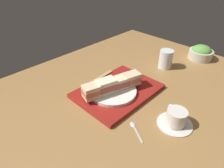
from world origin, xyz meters
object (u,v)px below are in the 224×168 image
coffee_cup (176,118)px  salad_bowl (201,53)px  chopsticks_pair (99,78)px  teaspoon (134,127)px  sandwich_inner_far (106,86)px  sandwich_nearmost (131,79)px  sandwich_inner_near (119,83)px  sandwich_farmost (93,91)px  sandwich_plate (113,91)px  drinking_glass (166,59)px

coffee_cup → salad_bowl: bearing=-164.2°
chopsticks_pair → teaspoon: bearing=69.9°
sandwich_inner_far → chopsticks_pair: size_ratio=0.51×
sandwich_nearmost → teaspoon: size_ratio=0.95×
coffee_cup → chopsticks_pair: bearing=-89.5°
coffee_cup → sandwich_inner_near: bearing=-88.6°
sandwich_inner_far → coffee_cup: size_ratio=0.73×
sandwich_inner_far → salad_bowl: sandwich_inner_far is taller
sandwich_farmost → salad_bowl: 72.93cm
sandwich_plate → sandwich_nearmost: 10.01cm
teaspoon → sandwich_inner_far: bearing=-104.5°
salad_bowl → sandwich_inner_far: bearing=-10.8°
sandwich_farmost → teaspoon: 22.10cm
sandwich_inner_near → chopsticks_pair: bearing=-91.3°
sandwich_farmost → teaspoon: bearing=92.6°
salad_bowl → coffee_cup: bearing=15.8°
salad_bowl → teaspoon: (70.51, 7.09, -3.36)cm
sandwich_plate → salad_bowl: salad_bowl is taller
sandwich_nearmost → coffee_cup: 26.39cm
sandwich_inner_far → teaspoon: size_ratio=0.98×
chopsticks_pair → drinking_glass: bearing=157.3°
sandwich_plate → sandwich_nearmost: bearing=164.0°
sandwich_inner_near → drinking_glass: size_ratio=0.92×
sandwich_farmost → sandwich_inner_near: bearing=164.0°
sandwich_farmost → salad_bowl: bearing=168.7°
sandwich_nearmost → sandwich_plate: bearing=-16.0°
sandwich_inner_far → coffee_cup: 30.07cm
teaspoon → coffee_cup: bearing=141.0°
sandwich_nearmost → sandwich_inner_far: (12.09, -3.46, 0.37)cm
sandwich_plate → sandwich_inner_far: sandwich_inner_far is taller
teaspoon → sandwich_nearmost: bearing=-136.7°
salad_bowl → chopsticks_pair: (59.11, -23.96, -1.54)cm
sandwich_farmost → coffee_cup: 33.52cm
coffee_cup → teaspoon: bearing=-39.0°
sandwich_plate → teaspoon: size_ratio=2.15×
salad_bowl → chopsticks_pair: 63.80cm
sandwich_inner_far → salad_bowl: size_ratio=0.69×
sandwich_plate → sandwich_farmost: size_ratio=2.26×
sandwich_nearmost → chopsticks_pair: (5.75, -14.91, -3.70)cm
sandwich_nearmost → drinking_glass: bearing=-179.6°
sandwich_inner_near → salad_bowl: 60.41cm
sandwich_nearmost → sandwich_farmost: 18.86cm
teaspoon → sandwich_inner_near: bearing=-121.8°
sandwich_plate → sandwich_inner_far: (3.02, -0.87, 3.72)cm
sandwich_inner_far → salad_bowl: (-65.45, 12.52, -2.53)cm
salad_bowl → coffee_cup: 61.06cm
sandwich_nearmost → coffee_cup: sandwich_nearmost is taller
sandwich_plate → teaspoon: 20.53cm
chopsticks_pair → drinking_glass: drinking_glass is taller
sandwich_inner_far → salad_bowl: bearing=169.2°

